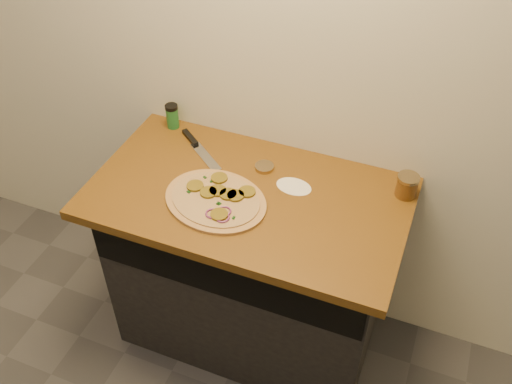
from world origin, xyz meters
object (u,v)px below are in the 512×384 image
at_px(chefs_knife, 197,146).
at_px(salsa_jar, 407,186).
at_px(spice_shaker, 172,116).
at_px(pizza, 216,200).

height_order(chefs_knife, salsa_jar, salsa_jar).
xyz_separation_m(chefs_knife, spice_shaker, (-0.16, 0.10, 0.05)).
height_order(pizza, spice_shaker, spice_shaker).
bearing_deg(spice_shaker, pizza, -44.54).
relative_size(pizza, salsa_jar, 5.30).
distance_m(chefs_knife, spice_shaker, 0.19).
bearing_deg(salsa_jar, chefs_knife, -178.30).
bearing_deg(pizza, chefs_knife, 127.87).
bearing_deg(spice_shaker, chefs_knife, -30.54).
distance_m(chefs_knife, salsa_jar, 0.85).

